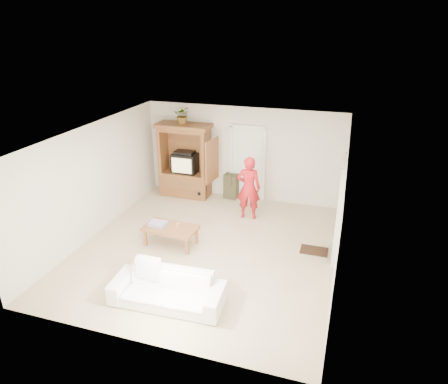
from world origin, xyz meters
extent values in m
plane|color=tan|center=(0.00, 0.00, 0.00)|extent=(6.00, 6.00, 0.00)
plane|color=white|center=(0.00, 0.00, 2.60)|extent=(6.00, 6.00, 0.00)
plane|color=silver|center=(0.00, 3.00, 1.30)|extent=(5.50, 0.00, 5.50)
plane|color=silver|center=(0.00, -3.00, 1.30)|extent=(5.50, 0.00, 5.50)
plane|color=silver|center=(-2.75, 0.00, 1.30)|extent=(0.00, 6.00, 6.00)
plane|color=silver|center=(2.75, 0.00, 1.30)|extent=(0.00, 6.00, 6.00)
cube|color=brown|center=(-1.60, 2.65, 0.35)|extent=(1.40, 0.60, 0.70)
cube|color=brown|center=(-2.25, 2.65, 1.30)|extent=(0.10, 0.60, 1.20)
cube|color=brown|center=(-0.95, 2.65, 1.30)|extent=(0.10, 0.60, 1.20)
cube|color=brown|center=(-1.60, 2.92, 1.30)|extent=(1.40, 0.06, 1.20)
cube|color=brown|center=(-1.60, 2.65, 1.95)|extent=(1.40, 0.60, 0.10)
cube|color=brown|center=(-1.60, 2.65, 2.05)|extent=(1.52, 0.68, 0.10)
cube|color=brown|center=(-0.62, 2.18, 1.30)|extent=(0.16, 0.67, 1.15)
cube|color=black|center=(-1.60, 2.68, 0.97)|extent=(0.70, 0.52, 0.55)
cube|color=tan|center=(-1.60, 2.41, 0.98)|extent=(0.58, 0.02, 0.42)
cube|color=black|center=(-1.60, 2.65, 1.29)|extent=(0.55, 0.35, 0.08)
cube|color=brown|center=(-1.60, 2.37, 0.45)|extent=(1.19, 0.03, 0.25)
cube|color=white|center=(0.15, 2.97, 1.02)|extent=(0.85, 0.05, 2.04)
cube|color=black|center=(2.73, 0.60, 1.02)|extent=(0.05, 0.90, 2.04)
cube|color=black|center=(2.73, 1.90, 1.60)|extent=(0.03, 0.60, 0.48)
cube|color=#382316|center=(2.30, 0.60, 0.01)|extent=(0.60, 0.40, 0.02)
imported|color=#4C7238|center=(-1.60, 2.63, 2.35)|extent=(0.53, 0.49, 0.49)
imported|color=red|center=(0.49, 1.77, 0.82)|extent=(0.64, 0.46, 1.65)
imported|color=white|center=(-0.03, -1.99, 0.29)|extent=(2.05, 0.88, 0.59)
cube|color=brown|center=(-0.83, -0.09, 0.41)|extent=(1.22, 0.72, 0.06)
cube|color=brown|center=(-1.36, -0.30, 0.19)|extent=(0.07, 0.07, 0.38)
cube|color=brown|center=(-1.33, 0.19, 0.19)|extent=(0.07, 0.07, 0.38)
cube|color=brown|center=(-0.33, -0.36, 0.19)|extent=(0.07, 0.07, 0.38)
cube|color=brown|center=(-0.30, 0.13, 0.19)|extent=(0.07, 0.07, 0.38)
cube|color=#FB537A|center=(-1.13, -0.09, 0.48)|extent=(0.38, 0.28, 0.08)
cylinder|color=tan|center=(-0.67, -0.03, 0.49)|extent=(0.08, 0.08, 0.10)
camera|label=1|loc=(2.68, -7.24, 4.66)|focal=32.00mm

